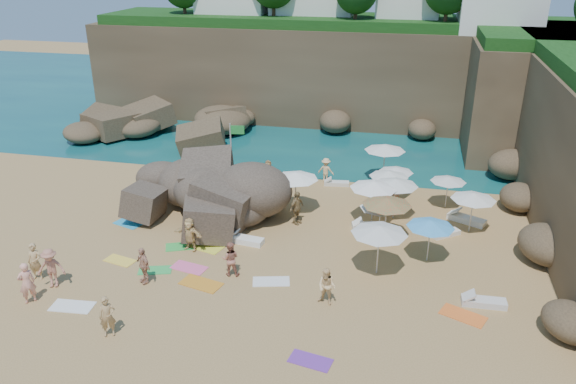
% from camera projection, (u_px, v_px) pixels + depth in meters
% --- Properties ---
extents(ground, '(120.00, 120.00, 0.00)m').
position_uv_depth(ground, '(237.00, 247.00, 28.52)').
color(ground, tan).
rests_on(ground, ground).
extents(seawater, '(120.00, 120.00, 0.00)m').
position_uv_depth(seawater, '(329.00, 103.00, 55.37)').
color(seawater, '#0C4751').
rests_on(seawater, ground).
extents(cliff_back, '(44.00, 8.00, 8.00)m').
position_uv_depth(cliff_back, '(344.00, 73.00, 48.90)').
color(cliff_back, brown).
rests_on(cliff_back, ground).
extents(cliff_corner, '(10.00, 12.00, 8.00)m').
position_uv_depth(cliff_corner, '(537.00, 96.00, 41.38)').
color(cliff_corner, brown).
rests_on(cliff_corner, ground).
extents(rock_promontory, '(12.00, 7.00, 2.00)m').
position_uv_depth(rock_promontory, '(166.00, 138.00, 45.08)').
color(rock_promontory, brown).
rests_on(rock_promontory, ground).
extents(marina_masts, '(3.10, 0.10, 6.00)m').
position_uv_depth(marina_masts, '(171.00, 65.00, 57.53)').
color(marina_masts, white).
rests_on(marina_masts, ground).
extents(rock_outcrop, '(8.78, 6.81, 3.36)m').
position_uv_depth(rock_outcrop, '(204.00, 216.00, 31.83)').
color(rock_outcrop, brown).
rests_on(rock_outcrop, ground).
extents(flag_pole, '(0.89, 0.18, 4.60)m').
position_uv_depth(flag_pole, '(233.00, 150.00, 33.40)').
color(flag_pole, silver).
rests_on(flag_pole, ground).
extents(parasol_0, '(2.27, 2.27, 2.15)m').
position_uv_depth(parasol_0, '(389.00, 174.00, 32.51)').
color(parasol_0, silver).
rests_on(parasol_0, ground).
extents(parasol_1, '(2.63, 2.63, 2.49)m').
position_uv_depth(parasol_1, '(385.00, 148.00, 35.87)').
color(parasol_1, silver).
rests_on(parasol_1, ground).
extents(parasol_2, '(2.10, 2.10, 1.98)m').
position_uv_depth(parasol_2, '(396.00, 170.00, 33.56)').
color(parasol_2, silver).
rests_on(parasol_2, ground).
extents(parasol_3, '(2.50, 2.50, 2.37)m').
position_uv_depth(parasol_3, '(396.00, 182.00, 30.81)').
color(parasol_3, silver).
rests_on(parasol_3, ground).
extents(parasol_4, '(2.05, 2.05, 1.93)m').
position_uv_depth(parasol_4, '(448.00, 179.00, 32.29)').
color(parasol_4, silver).
rests_on(parasol_4, ground).
extents(parasol_5, '(2.59, 2.59, 2.45)m').
position_uv_depth(parasol_5, '(296.00, 175.00, 31.52)').
color(parasol_5, silver).
rests_on(parasol_5, ground).
extents(parasol_6, '(2.56, 2.56, 2.42)m').
position_uv_depth(parasol_6, '(387.00, 201.00, 28.34)').
color(parasol_6, silver).
rests_on(parasol_6, ground).
extents(parasol_7, '(2.62, 2.62, 2.47)m').
position_uv_depth(parasol_7, '(374.00, 185.00, 30.22)').
color(parasol_7, silver).
rests_on(parasol_7, ground).
extents(parasol_8, '(2.36, 2.36, 2.23)m').
position_uv_depth(parasol_8, '(474.00, 196.00, 29.37)').
color(parasol_8, silver).
rests_on(parasol_8, ground).
extents(parasol_9, '(2.61, 2.61, 2.47)m').
position_uv_depth(parasol_9, '(380.00, 230.00, 25.38)').
color(parasol_9, silver).
rests_on(parasol_9, ground).
extents(parasol_10, '(2.29, 2.29, 2.17)m').
position_uv_depth(parasol_10, '(431.00, 224.00, 26.56)').
color(parasol_10, silver).
rests_on(parasol_10, ground).
extents(parasol_11, '(2.14, 2.14, 2.03)m').
position_uv_depth(parasol_11, '(381.00, 205.00, 28.80)').
color(parasol_11, silver).
rests_on(parasol_11, ground).
extents(lounger_0, '(1.89, 1.05, 0.28)m').
position_uv_depth(lounger_0, '(369.00, 226.00, 30.42)').
color(lounger_0, white).
rests_on(lounger_0, ground).
extents(lounger_1, '(1.65, 0.73, 0.25)m').
position_uv_depth(lounger_1, '(337.00, 183.00, 36.01)').
color(lounger_1, silver).
rests_on(lounger_1, ground).
extents(lounger_2, '(1.60, 1.40, 0.25)m').
position_uv_depth(lounger_2, '(446.00, 234.00, 29.64)').
color(lounger_2, white).
rests_on(lounger_2, ground).
extents(lounger_3, '(1.99, 0.88, 0.30)m').
position_uv_depth(lounger_3, '(245.00, 240.00, 28.93)').
color(lounger_3, white).
rests_on(lounger_3, ground).
extents(lounger_4, '(2.16, 1.53, 0.32)m').
position_uv_depth(lounger_4, '(466.00, 219.00, 31.11)').
color(lounger_4, white).
rests_on(lounger_4, ground).
extents(lounger_5, '(1.87, 0.70, 0.29)m').
position_uv_depth(lounger_5, '(484.00, 302.00, 23.84)').
color(lounger_5, silver).
rests_on(lounger_5, ground).
extents(towel_2, '(2.07, 1.37, 0.03)m').
position_uv_depth(towel_2, '(201.00, 284.00, 25.40)').
color(towel_2, orange).
rests_on(towel_2, ground).
extents(towel_3, '(1.92, 1.46, 0.03)m').
position_uv_depth(towel_3, '(183.00, 246.00, 28.60)').
color(towel_3, green).
rests_on(towel_3, ground).
extents(towel_4, '(1.65, 1.08, 0.03)m').
position_uv_depth(towel_4, '(120.00, 261.00, 27.29)').
color(towel_4, yellow).
rests_on(towel_4, ground).
extents(towel_5, '(1.87, 1.05, 0.03)m').
position_uv_depth(towel_5, '(72.00, 306.00, 23.78)').
color(towel_5, white).
rests_on(towel_5, ground).
extents(towel_6, '(1.69, 1.06, 0.03)m').
position_uv_depth(towel_6, '(310.00, 361.00, 20.64)').
color(towel_6, '#6F319F').
rests_on(towel_6, ground).
extents(towel_8, '(1.74, 1.23, 0.03)m').
position_uv_depth(towel_8, '(128.00, 224.00, 30.96)').
color(towel_8, '#269ACE').
rests_on(towel_8, ground).
extents(towel_9, '(1.83, 1.17, 0.03)m').
position_uv_depth(towel_9, '(189.00, 268.00, 26.67)').
color(towel_9, pink).
rests_on(towel_9, ground).
extents(towel_10, '(2.03, 1.56, 0.03)m').
position_uv_depth(towel_10, '(463.00, 315.00, 23.19)').
color(towel_10, orange).
rests_on(towel_10, ground).
extents(towel_11, '(1.70, 1.19, 0.03)m').
position_uv_depth(towel_11, '(155.00, 270.00, 26.47)').
color(towel_11, green).
rests_on(towel_11, ground).
extents(towel_12, '(2.04, 1.41, 0.03)m').
position_uv_depth(towel_12, '(205.00, 247.00, 28.57)').
color(towel_12, yellow).
rests_on(towel_12, ground).
extents(towel_13, '(1.83, 1.23, 0.03)m').
position_uv_depth(towel_13, '(271.00, 282.00, 25.56)').
color(towel_13, white).
rests_on(towel_13, ground).
extents(person_stand_0, '(0.71, 0.52, 1.82)m').
position_uv_depth(person_stand_0, '(35.00, 262.00, 25.44)').
color(person_stand_0, tan).
rests_on(person_stand_0, ground).
extents(person_stand_1, '(0.92, 0.77, 1.69)m').
position_uv_depth(person_stand_1, '(230.00, 259.00, 25.80)').
color(person_stand_1, '#B8725C').
rests_on(person_stand_1, ground).
extents(person_stand_2, '(1.10, 0.57, 1.62)m').
position_uv_depth(person_stand_2, '(326.00, 170.00, 36.28)').
color(person_stand_2, '#EAC385').
rests_on(person_stand_2, ground).
extents(person_stand_3, '(0.90, 1.21, 1.91)m').
position_uv_depth(person_stand_3, '(297.00, 208.00, 30.63)').
color(person_stand_3, olive).
rests_on(person_stand_3, ground).
extents(person_stand_4, '(0.86, 0.81, 1.57)m').
position_uv_depth(person_stand_4, '(395.00, 192.00, 33.07)').
color(person_stand_4, tan).
rests_on(person_stand_4, ground).
extents(person_stand_5, '(1.47, 0.49, 1.56)m').
position_uv_depth(person_stand_5, '(268.00, 172.00, 36.10)').
color(person_stand_5, tan).
rests_on(person_stand_5, ground).
extents(person_stand_6, '(0.79, 0.83, 1.91)m').
position_uv_depth(person_stand_6, '(27.00, 283.00, 23.74)').
color(person_stand_6, '#F9A48D').
rests_on(person_stand_6, ground).
extents(person_lie_0, '(1.72, 2.14, 0.50)m').
position_uv_depth(person_lie_0, '(54.00, 282.00, 25.10)').
color(person_lie_0, '#B9735C').
rests_on(person_lie_0, ground).
extents(person_lie_1, '(1.82, 2.01, 0.42)m').
position_uv_depth(person_lie_1, '(145.00, 278.00, 25.44)').
color(person_lie_1, tan).
rests_on(person_lie_1, ground).
extents(person_lie_3, '(1.94, 2.03, 0.46)m').
position_uv_depth(person_lie_3, '(191.00, 246.00, 28.20)').
color(person_lie_3, '#E2BC76').
rests_on(person_lie_3, ground).
extents(person_lie_4, '(1.38, 1.80, 0.41)m').
position_uv_depth(person_lie_4, '(110.00, 331.00, 21.94)').
color(person_lie_4, tan).
rests_on(person_lie_4, ground).
extents(person_lie_5, '(1.25, 1.82, 0.63)m').
position_uv_depth(person_lie_5, '(326.00, 298.00, 23.85)').
color(person_lie_5, '#F5CA8B').
rests_on(person_lie_5, ground).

